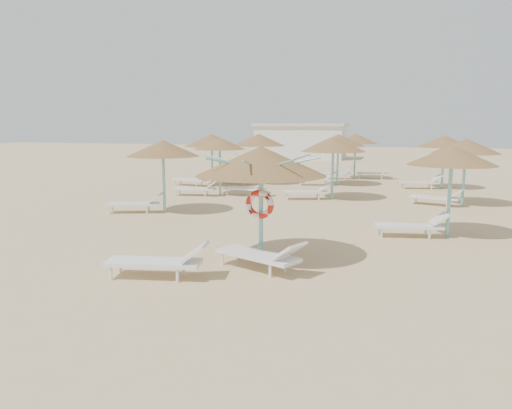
# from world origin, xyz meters

# --- Properties ---
(ground) EXTENTS (120.00, 120.00, 0.00)m
(ground) POSITION_xyz_m (0.00, 0.00, 0.00)
(ground) COLOR tan
(ground) RESTS_ON ground
(main_palapa) EXTENTS (3.09, 3.09, 2.77)m
(main_palapa) POSITION_xyz_m (0.00, 0.15, 2.41)
(main_palapa) COLOR #74C6CA
(main_palapa) RESTS_ON ground
(lounger_main_a) EXTENTS (2.26, 1.03, 0.79)m
(lounger_main_a) POSITION_xyz_m (-1.70, -1.77, 0.38)
(lounger_main_a) COLOR white
(lounger_main_a) RESTS_ON ground
(lounger_main_b) EXTENTS (2.26, 1.50, 0.79)m
(lounger_main_b) POSITION_xyz_m (0.27, -0.67, 0.38)
(lounger_main_b) COLOR white
(lounger_main_b) RESTS_ON ground
(palapa_field) EXTENTS (21.57, 17.36, 2.73)m
(palapa_field) POSITION_xyz_m (0.82, 11.68, 2.31)
(palapa_field) COLOR #74C6CA
(palapa_field) RESTS_ON ground
(service_hut) EXTENTS (8.40, 4.40, 3.25)m
(service_hut) POSITION_xyz_m (-6.00, 35.00, 1.64)
(service_hut) COLOR silver
(service_hut) RESTS_ON ground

